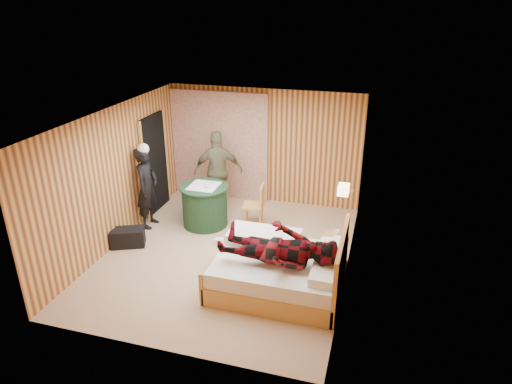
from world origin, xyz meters
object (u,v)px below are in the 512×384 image
(wall_lamp, at_px, (344,190))
(woman_standing, at_px, (147,188))
(bed, at_px, (280,270))
(nightstand, at_px, (334,253))
(chair_near, at_px, (257,202))
(round_table, at_px, (205,205))
(man_at_table, at_px, (218,171))
(chair_far, at_px, (217,186))
(man_on_bed, at_px, (278,240))
(duffel_bag, at_px, (128,237))

(wall_lamp, distance_m, woman_standing, 3.81)
(bed, relative_size, nightstand, 3.47)
(bed, distance_m, chair_near, 2.15)
(round_table, height_order, man_at_table, man_at_table)
(chair_far, bearing_deg, nightstand, -40.83)
(round_table, bearing_deg, man_at_table, 90.00)
(chair_far, relative_size, man_on_bed, 0.53)
(bed, relative_size, man_at_table, 1.15)
(chair_near, height_order, woman_standing, woman_standing)
(bed, height_order, round_table, bed)
(wall_lamp, distance_m, bed, 1.71)
(chair_far, distance_m, man_at_table, 0.33)
(nightstand, relative_size, chair_near, 0.66)
(round_table, relative_size, chair_near, 1.09)
(wall_lamp, height_order, chair_far, wall_lamp)
(wall_lamp, height_order, man_on_bed, man_on_bed)
(nightstand, relative_size, chair_far, 0.62)
(wall_lamp, xyz_separation_m, chair_far, (-2.74, 1.27, -0.76))
(nightstand, xyz_separation_m, round_table, (-2.68, 0.88, 0.14))
(man_at_table, bearing_deg, wall_lamp, 133.13)
(chair_far, distance_m, woman_standing, 1.53)
(wall_lamp, relative_size, man_at_table, 0.15)
(wall_lamp, relative_size, woman_standing, 0.16)
(wall_lamp, distance_m, duffel_bag, 3.99)
(man_at_table, height_order, man_on_bed, man_on_bed)
(bed, height_order, man_on_bed, man_on_bed)
(chair_near, distance_m, woman_standing, 2.16)
(chair_near, xyz_separation_m, woman_standing, (-2.05, -0.60, 0.31))
(chair_far, distance_m, chair_near, 1.13)
(round_table, bearing_deg, woman_standing, -161.97)
(nightstand, relative_size, duffel_bag, 0.96)
(man_on_bed, bearing_deg, woman_standing, 152.53)
(chair_far, height_order, duffel_bag, chair_far)
(duffel_bag, xyz_separation_m, man_on_bed, (3.00, -0.71, 0.79))
(woman_standing, bearing_deg, bed, -117.39)
(woman_standing, distance_m, man_at_table, 1.55)
(round_table, distance_m, man_at_table, 0.91)
(chair_far, height_order, man_at_table, man_at_table)
(bed, relative_size, chair_near, 2.29)
(woman_standing, bearing_deg, duffel_bag, 176.73)
(nightstand, height_order, chair_near, chair_near)
(duffel_bag, distance_m, man_at_table, 2.35)
(chair_far, relative_size, man_at_table, 0.54)
(bed, height_order, man_at_table, man_at_table)
(chair_far, bearing_deg, woman_standing, -143.36)
(man_at_table, distance_m, man_on_bed, 3.33)
(chair_near, bearing_deg, man_on_bed, 17.25)
(chair_near, relative_size, man_on_bed, 0.49)
(chair_near, height_order, duffel_bag, chair_near)
(bed, relative_size, man_on_bed, 1.12)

